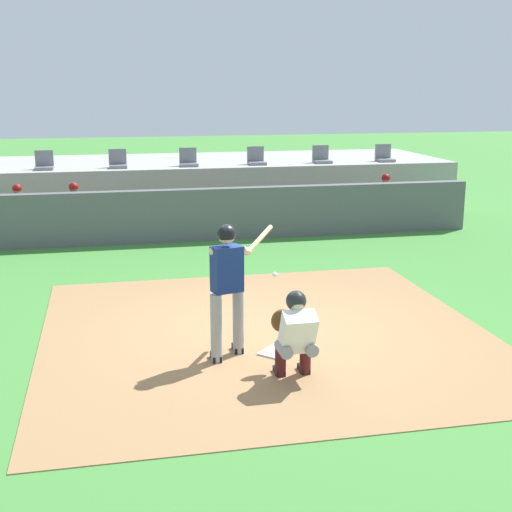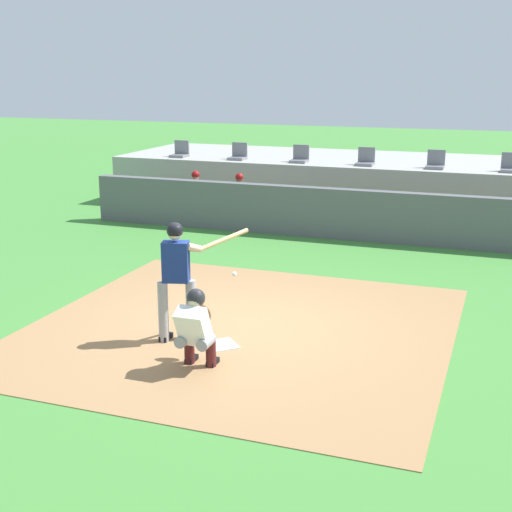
{
  "view_description": "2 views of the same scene",
  "coord_description": "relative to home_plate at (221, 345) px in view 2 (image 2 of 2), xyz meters",
  "views": [
    {
      "loc": [
        -2.15,
        -9.38,
        3.53
      ],
      "look_at": [
        0.0,
        0.7,
        1.0
      ],
      "focal_mm": 49.2,
      "sensor_mm": 36.0,
      "label": 1
    },
    {
      "loc": [
        3.79,
        -9.69,
        3.93
      ],
      "look_at": [
        0.0,
        0.7,
        1.0
      ],
      "focal_mm": 49.63,
      "sensor_mm": 36.0,
      "label": 2
    }
  ],
  "objects": [
    {
      "name": "batter_at_plate",
      "position": [
        -0.68,
        0.04,
        1.01
      ],
      "size": [
        1.05,
        1.1,
        1.8
      ],
      "color": "#99999E",
      "rests_on": "ground"
    },
    {
      "name": "ground_plane",
      "position": [
        0.0,
        0.8,
        -0.02
      ],
      "size": [
        80.0,
        80.0,
        0.0
      ],
      "primitive_type": "plane",
      "color": "#428438"
    },
    {
      "name": "stadium_seat_4",
      "position": [
        1.86,
        10.18,
        1.51
      ],
      "size": [
        0.46,
        0.46,
        0.48
      ],
      "color": "slate",
      "rests_on": "stands_platform"
    },
    {
      "name": "stadium_seat_5",
      "position": [
        3.71,
        10.18,
        1.51
      ],
      "size": [
        0.46,
        0.46,
        0.48
      ],
      "color": "slate",
      "rests_on": "stands_platform"
    },
    {
      "name": "dugout_wall",
      "position": [
        0.0,
        7.3,
        0.58
      ],
      "size": [
        13.0,
        0.3,
        1.2
      ],
      "primitive_type": "cube",
      "color": "#59595E",
      "rests_on": "ground"
    },
    {
      "name": "catcher_crouched",
      "position": [
        -0.01,
        -0.81,
        0.59
      ],
      "size": [
        0.48,
        1.62,
        1.13
      ],
      "color": "gray",
      "rests_on": "ground"
    },
    {
      "name": "dugout_player_1",
      "position": [
        -2.93,
        8.14,
        0.65
      ],
      "size": [
        0.49,
        0.7,
        1.3
      ],
      "color": "#939399",
      "rests_on": "ground"
    },
    {
      "name": "dugout_player_0",
      "position": [
        -4.2,
        8.14,
        0.65
      ],
      "size": [
        0.49,
        0.7,
        1.3
      ],
      "color": "#939399",
      "rests_on": "ground"
    },
    {
      "name": "stadium_seat_2",
      "position": [
        -1.86,
        10.18,
        1.51
      ],
      "size": [
        0.46,
        0.46,
        0.48
      ],
      "color": "slate",
      "rests_on": "stands_platform"
    },
    {
      "name": "dugout_bench",
      "position": [
        0.0,
        8.3,
        0.2
      ],
      "size": [
        11.8,
        0.44,
        0.45
      ],
      "primitive_type": "cube",
      "color": "olive",
      "rests_on": "ground"
    },
    {
      "name": "stadium_seat_1",
      "position": [
        -3.71,
        10.18,
        1.51
      ],
      "size": [
        0.46,
        0.46,
        0.48
      ],
      "color": "slate",
      "rests_on": "stands_platform"
    },
    {
      "name": "dirt_infield",
      "position": [
        0.0,
        0.8,
        -0.02
      ],
      "size": [
        6.4,
        6.4,
        0.01
      ],
      "primitive_type": "cube",
      "color": "#9E754C",
      "rests_on": "ground"
    },
    {
      "name": "home_plate",
      "position": [
        0.0,
        0.0,
        0.0
      ],
      "size": [
        0.62,
        0.62,
        0.02
      ],
      "primitive_type": "cube",
      "rotation": [
        0.0,
        0.0,
        0.79
      ],
      "color": "white",
      "rests_on": "dirt_infield"
    },
    {
      "name": "stadium_seat_3",
      "position": [
        0.0,
        10.18,
        1.51
      ],
      "size": [
        0.46,
        0.46,
        0.48
      ],
      "color": "slate",
      "rests_on": "stands_platform"
    },
    {
      "name": "stadium_seat_0",
      "position": [
        -5.57,
        10.18,
        1.51
      ],
      "size": [
        0.46,
        0.46,
        0.48
      ],
      "color": "slate",
      "rests_on": "stands_platform"
    },
    {
      "name": "stands_platform",
      "position": [
        0.0,
        11.7,
        0.68
      ],
      "size": [
        15.0,
        4.4,
        1.4
      ],
      "primitive_type": "cube",
      "color": "#9E9E99",
      "rests_on": "ground"
    }
  ]
}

